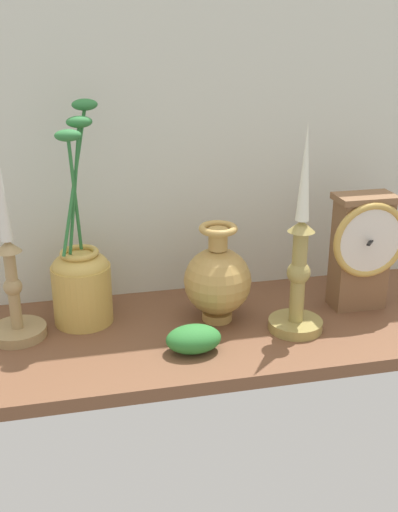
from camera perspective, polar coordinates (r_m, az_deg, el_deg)
ground_plane at (r=114.25cm, az=1.98°, el=-6.96°), size 100.00×36.00×2.40cm
back_wall at (r=120.34cm, az=-0.06°, el=11.56°), size 120.00×2.00×65.00cm
mantel_clock at (r=119.91cm, az=14.90°, el=0.64°), size 14.52×9.02×22.42cm
candlestick_tall_left at (r=108.81cm, az=9.24°, el=-1.41°), size 9.79×9.79×37.34cm
candlestick_tall_center at (r=110.38cm, az=-16.90°, el=-2.81°), size 9.96×9.96×34.22cm
brass_vase_bulbous at (r=112.36cm, az=1.94°, el=-2.18°), size 12.43×12.43×18.59cm
brass_vase_jar at (r=113.47cm, az=-10.85°, el=-2.03°), size 10.80×10.80×40.11cm
ivy_sprig at (r=104.28cm, az=-0.50°, el=-7.71°), size 9.45×6.62×4.61cm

